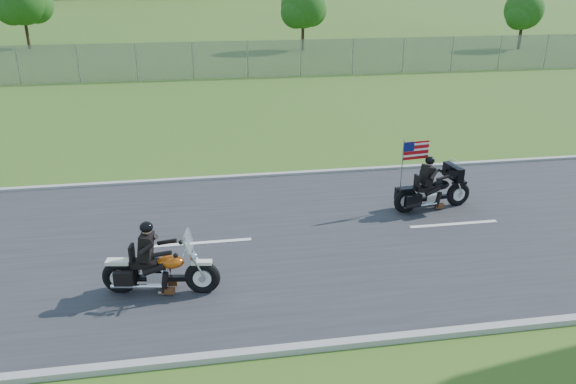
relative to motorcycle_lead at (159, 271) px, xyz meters
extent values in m
plane|color=#2C5219|center=(2.83, 1.91, -0.48)|extent=(420.00, 420.00, 0.00)
cube|color=#28282B|center=(2.83, 1.91, -0.46)|extent=(120.00, 8.00, 0.04)
cube|color=#9E9B93|center=(2.83, 5.96, -0.43)|extent=(120.00, 0.18, 0.12)
cube|color=#9E9B93|center=(2.83, -2.14, -0.43)|extent=(120.00, 0.18, 0.12)
cube|color=gray|center=(-2.17, 21.91, 0.52)|extent=(60.00, 0.03, 2.00)
cylinder|color=#382316|center=(8.83, 31.91, 0.78)|extent=(0.22, 0.22, 2.52)
sphere|color=#234612|center=(8.83, 31.91, 2.67)|extent=(3.20, 3.20, 3.20)
sphere|color=#234612|center=(9.47, 32.39, 2.31)|extent=(2.40, 2.40, 2.40)
sphere|color=#234612|center=(8.27, 31.51, 2.22)|extent=(2.24, 2.24, 2.24)
cylinder|color=#382316|center=(-11.17, 35.91, 0.92)|extent=(0.22, 0.22, 2.80)
sphere|color=#234612|center=(-11.17, 35.91, 3.02)|extent=(3.60, 3.60, 3.60)
sphere|color=#234612|center=(-10.45, 36.45, 2.62)|extent=(2.70, 2.70, 2.70)
sphere|color=#234612|center=(-11.80, 35.46, 2.52)|extent=(2.52, 2.52, 2.52)
cylinder|color=#382316|center=(24.83, 29.91, 0.64)|extent=(0.22, 0.22, 2.24)
sphere|color=#234612|center=(24.83, 29.91, 2.32)|extent=(2.80, 2.80, 2.80)
sphere|color=#234612|center=(25.39, 30.33, 2.00)|extent=(2.10, 2.10, 2.10)
sphere|color=#234612|center=(24.34, 29.56, 1.92)|extent=(1.96, 1.96, 1.96)
torus|color=black|center=(0.81, -0.14, -0.13)|extent=(0.70, 0.28, 0.68)
torus|color=black|center=(-0.73, 0.12, -0.13)|extent=(0.70, 0.28, 0.68)
ellipsoid|color=#C4500E|center=(0.24, -0.04, 0.20)|extent=(0.56, 0.38, 0.26)
cube|color=black|center=(-0.24, 0.04, 0.16)|extent=(0.54, 0.36, 0.11)
cube|color=black|center=(-0.19, 0.03, 0.52)|extent=(0.28, 0.40, 0.51)
sphere|color=black|center=(-0.14, 0.02, 0.92)|extent=(0.29, 0.29, 0.25)
cube|color=silver|center=(0.60, -0.10, 0.64)|extent=(0.11, 0.42, 0.37)
torus|color=black|center=(7.42, 3.01, -0.14)|extent=(0.67, 0.25, 0.65)
torus|color=black|center=(5.93, 2.81, -0.14)|extent=(0.67, 0.25, 0.65)
ellipsoid|color=black|center=(6.87, 2.94, 0.18)|extent=(0.53, 0.35, 0.25)
cube|color=black|center=(6.42, 2.88, 0.14)|extent=(0.52, 0.33, 0.11)
cube|color=black|center=(6.46, 2.88, 0.49)|extent=(0.26, 0.38, 0.49)
sphere|color=black|center=(6.50, 2.89, 0.86)|extent=(0.27, 0.27, 0.24)
cube|color=black|center=(7.20, 2.98, 0.49)|extent=(0.29, 0.73, 0.35)
cube|color=#B70C11|center=(6.17, 3.02, 1.10)|extent=(0.70, 0.11, 0.46)
camera|label=1|loc=(0.90, -9.49, 5.35)|focal=35.00mm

